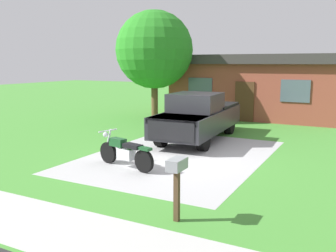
% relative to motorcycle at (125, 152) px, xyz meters
% --- Properties ---
extents(ground_plane, '(80.00, 80.00, 0.00)m').
position_rel_motorcycle_xyz_m(ground_plane, '(0.80, 1.99, -0.47)').
color(ground_plane, '#469035').
extents(driveway_pad, '(5.42, 7.58, 0.01)m').
position_rel_motorcycle_xyz_m(driveway_pad, '(0.80, 1.99, -0.47)').
color(driveway_pad, '#B1B1B1').
rests_on(driveway_pad, ground).
extents(sidewalk_strip, '(36.00, 1.80, 0.01)m').
position_rel_motorcycle_xyz_m(sidewalk_strip, '(0.80, -4.01, -0.47)').
color(sidewalk_strip, '#B9B9B4').
rests_on(sidewalk_strip, ground).
extents(motorcycle, '(2.18, 0.86, 1.09)m').
position_rel_motorcycle_xyz_m(motorcycle, '(0.00, 0.00, 0.00)').
color(motorcycle, black).
rests_on(motorcycle, ground).
extents(pickup_truck, '(2.34, 5.73, 1.90)m').
position_rel_motorcycle_xyz_m(pickup_truck, '(0.32, 4.83, 0.48)').
color(pickup_truck, black).
rests_on(pickup_truck, ground).
extents(mailbox, '(0.26, 0.48, 1.26)m').
position_rel_motorcycle_xyz_m(mailbox, '(3.03, -2.66, 0.51)').
color(mailbox, '#4C3823').
rests_on(mailbox, ground).
extents(shade_tree, '(4.17, 4.17, 5.84)m').
position_rel_motorcycle_xyz_m(shade_tree, '(-4.00, 8.76, 3.27)').
color(shade_tree, brown).
rests_on(shade_tree, ground).
extents(neighbor_house, '(9.60, 5.60, 3.50)m').
position_rel_motorcycle_xyz_m(neighbor_house, '(0.63, 12.67, 1.32)').
color(neighbor_house, brown).
rests_on(neighbor_house, ground).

